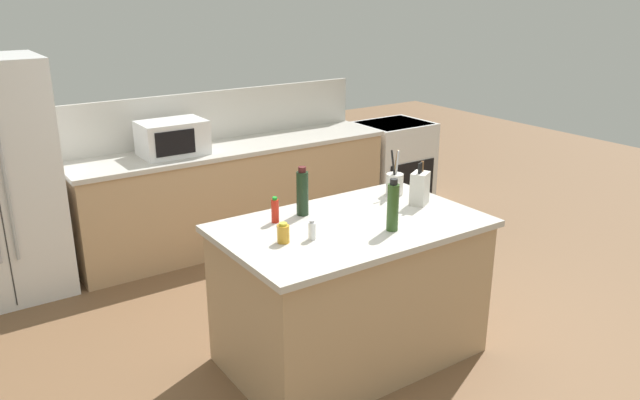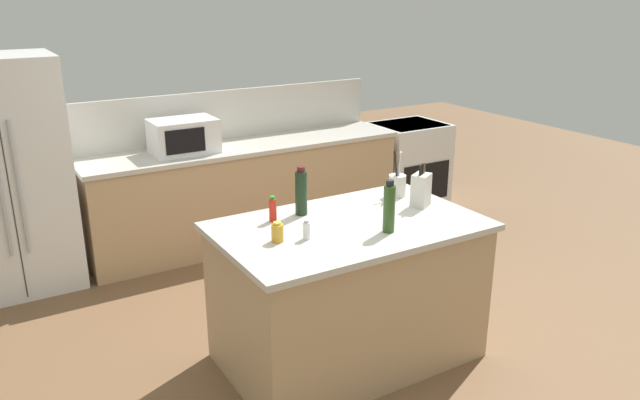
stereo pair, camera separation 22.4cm
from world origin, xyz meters
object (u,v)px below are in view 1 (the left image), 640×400
object	(u,v)px
range_oven	(393,163)
microwave	(172,138)
hot_sauce_bottle	(275,210)
salt_shaker	(312,231)
olive_oil_bottle	(393,206)
knife_block	(420,188)
utensil_crock	(395,183)
honey_jar	(283,233)
wine_bottle	(302,192)

from	to	relation	value
range_oven	microwave	bearing A→B (deg)	180.00
hot_sauce_bottle	microwave	bearing A→B (deg)	86.94
salt_shaker	olive_oil_bottle	size ratio (longest dim) A/B	0.36
knife_block	utensil_crock	size ratio (longest dim) A/B	0.91
utensil_crock	olive_oil_bottle	bearing A→B (deg)	-131.82
salt_shaker	honey_jar	bearing A→B (deg)	161.25
wine_bottle	salt_shaker	xyz separation A→B (m)	(-0.18, -0.38, -0.10)
wine_bottle	olive_oil_bottle	bearing A→B (deg)	-60.44
salt_shaker	olive_oil_bottle	bearing A→B (deg)	-17.44
utensil_crock	knife_block	bearing A→B (deg)	-89.48
utensil_crock	wine_bottle	xyz separation A→B (m)	(-0.75, 0.02, 0.07)
knife_block	salt_shaker	bearing A→B (deg)	157.42
utensil_crock	honey_jar	world-z (taller)	utensil_crock
wine_bottle	salt_shaker	world-z (taller)	wine_bottle
microwave	salt_shaker	bearing A→B (deg)	-91.69
salt_shaker	hot_sauce_bottle	distance (m)	0.36
hot_sauce_bottle	knife_block	bearing A→B (deg)	-14.41
range_oven	wine_bottle	xyz separation A→B (m)	(-2.41, -1.90, 0.62)
range_oven	honey_jar	xyz separation A→B (m)	(-2.74, -2.23, 0.53)
hot_sauce_bottle	utensil_crock	bearing A→B (deg)	0.08
wine_bottle	hot_sauce_bottle	xyz separation A→B (m)	(-0.21, -0.02, -0.07)
knife_block	olive_oil_bottle	size ratio (longest dim) A/B	0.91
microwave	range_oven	bearing A→B (deg)	-0.00
knife_block	range_oven	bearing A→B (deg)	23.49
microwave	knife_block	world-z (taller)	microwave
hot_sauce_bottle	olive_oil_bottle	world-z (taller)	olive_oil_bottle
utensil_crock	range_oven	bearing A→B (deg)	49.27
utensil_crock	salt_shaker	distance (m)	1.00
knife_block	olive_oil_bottle	distance (m)	0.53
range_oven	olive_oil_bottle	world-z (taller)	olive_oil_bottle
range_oven	utensil_crock	distance (m)	2.59
salt_shaker	olive_oil_bottle	distance (m)	0.51
microwave	honey_jar	size ratio (longest dim) A/B	4.69
range_oven	microwave	size ratio (longest dim) A/B	1.65
utensil_crock	salt_shaker	world-z (taller)	utensil_crock
range_oven	hot_sauce_bottle	bearing A→B (deg)	-143.74
salt_shaker	hot_sauce_bottle	bearing A→B (deg)	95.68
range_oven	hot_sauce_bottle	xyz separation A→B (m)	(-2.62, -1.92, 0.55)
olive_oil_bottle	utensil_crock	bearing A→B (deg)	48.18
knife_block	utensil_crock	xyz separation A→B (m)	(-0.00, 0.25, -0.03)
honey_jar	knife_block	bearing A→B (deg)	2.87
salt_shaker	wine_bottle	bearing A→B (deg)	64.81
microwave	knife_block	size ratio (longest dim) A/B	1.92
salt_shaker	microwave	bearing A→B (deg)	88.31
wine_bottle	honey_jar	bearing A→B (deg)	-136.29
range_oven	knife_block	xyz separation A→B (m)	(-1.65, -2.17, 0.59)
honey_jar	hot_sauce_bottle	size ratio (longest dim) A/B	0.72
hot_sauce_bottle	olive_oil_bottle	size ratio (longest dim) A/B	0.51
knife_block	wine_bottle	world-z (taller)	wine_bottle
knife_block	hot_sauce_bottle	world-z (taller)	knife_block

